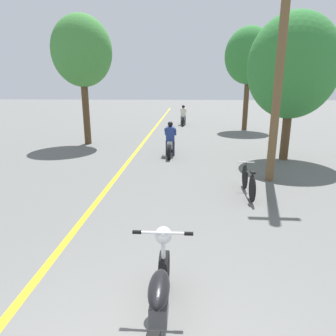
% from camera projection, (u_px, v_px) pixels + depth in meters
% --- Properties ---
extents(lane_stripe_center, '(0.14, 48.00, 0.01)m').
position_uv_depth(lane_stripe_center, '(143.00, 143.00, 15.12)').
color(lane_stripe_center, yellow).
rests_on(lane_stripe_center, ground).
extents(utility_pole, '(1.10, 0.24, 6.49)m').
position_uv_depth(utility_pole, '(280.00, 65.00, 8.23)').
color(utility_pole, brown).
rests_on(utility_pole, ground).
extents(roadside_tree_right_near, '(3.24, 2.92, 5.32)m').
position_uv_depth(roadside_tree_right_near, '(293.00, 67.00, 10.79)').
color(roadside_tree_right_near, '#513A23').
rests_on(roadside_tree_right_near, ground).
extents(roadside_tree_right_far, '(2.98, 2.68, 6.28)m').
position_uv_depth(roadside_tree_right_far, '(249.00, 56.00, 18.44)').
color(roadside_tree_right_far, '#513A23').
rests_on(roadside_tree_right_far, ground).
extents(roadside_tree_left, '(2.78, 2.50, 5.91)m').
position_uv_depth(roadside_tree_left, '(82.00, 52.00, 13.73)').
color(roadside_tree_left, '#513A23').
rests_on(roadside_tree_left, ground).
extents(motorcycle_foreground, '(0.75, 2.05, 1.05)m').
position_uv_depth(motorcycle_foreground, '(160.00, 299.00, 3.40)').
color(motorcycle_foreground, black).
rests_on(motorcycle_foreground, ground).
extents(motorcycle_rider_lead, '(0.50, 1.98, 1.39)m').
position_uv_depth(motorcycle_rider_lead, '(170.00, 143.00, 12.23)').
color(motorcycle_rider_lead, black).
rests_on(motorcycle_rider_lead, ground).
extents(motorcycle_rider_far, '(0.50, 2.12, 1.43)m').
position_uv_depth(motorcycle_rider_far, '(183.00, 117.00, 21.83)').
color(motorcycle_rider_far, black).
rests_on(motorcycle_rider_far, ground).
extents(bicycle_parked, '(0.44, 1.65, 0.78)m').
position_uv_depth(bicycle_parked, '(248.00, 182.00, 7.82)').
color(bicycle_parked, black).
rests_on(bicycle_parked, ground).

